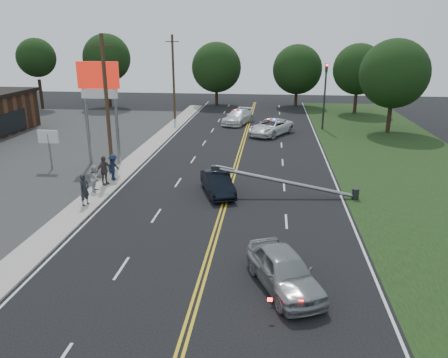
# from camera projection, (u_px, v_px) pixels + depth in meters

# --- Properties ---
(ground) EXTENTS (120.00, 120.00, 0.00)m
(ground) POSITION_uv_depth(u_px,v_px,m) (210.00, 252.00, 20.84)
(ground) COLOR black
(ground) RESTS_ON ground
(sidewalk) EXTENTS (1.80, 70.00, 0.12)m
(sidewalk) POSITION_uv_depth(u_px,v_px,m) (113.00, 179.00, 31.14)
(sidewalk) COLOR #ABA69A
(sidewalk) RESTS_ON ground
(grass_verge) EXTENTS (12.00, 80.00, 0.01)m
(grass_verge) POSITION_uv_depth(u_px,v_px,m) (433.00, 192.00, 28.88)
(grass_verge) COLOR black
(grass_verge) RESTS_ON ground
(centerline_yellow) EXTENTS (0.36, 80.00, 0.00)m
(centerline_yellow) POSITION_uv_depth(u_px,v_px,m) (230.00, 184.00, 30.28)
(centerline_yellow) COLOR gold
(centerline_yellow) RESTS_ON ground
(pylon_sign) EXTENTS (3.20, 0.35, 8.00)m
(pylon_sign) POSITION_uv_depth(u_px,v_px,m) (99.00, 88.00, 33.29)
(pylon_sign) COLOR gray
(pylon_sign) RESTS_ON ground
(small_sign) EXTENTS (1.60, 0.14, 3.10)m
(small_sign) POSITION_uv_depth(u_px,v_px,m) (49.00, 140.00, 32.91)
(small_sign) COLOR gray
(small_sign) RESTS_ON ground
(traffic_signal) EXTENTS (0.28, 0.41, 7.05)m
(traffic_signal) POSITION_uv_depth(u_px,v_px,m) (325.00, 91.00, 47.00)
(traffic_signal) COLOR #2D2D30
(traffic_signal) RESTS_ON ground
(fallen_streetlight) EXTENTS (9.36, 0.44, 1.91)m
(fallen_streetlight) POSITION_uv_depth(u_px,v_px,m) (293.00, 183.00, 27.67)
(fallen_streetlight) COLOR #2D2D30
(fallen_streetlight) RESTS_ON ground
(utility_pole_mid) EXTENTS (1.60, 0.28, 10.00)m
(utility_pole_mid) POSITION_uv_depth(u_px,v_px,m) (107.00, 105.00, 31.55)
(utility_pole_mid) COLOR #382619
(utility_pole_mid) RESTS_ON ground
(utility_pole_far) EXTENTS (1.60, 0.28, 10.00)m
(utility_pole_far) POSITION_uv_depth(u_px,v_px,m) (174.00, 77.00, 52.33)
(utility_pole_far) COLOR #382619
(utility_pole_far) RESTS_ON ground
(tree_4) EXTENTS (5.26, 5.26, 9.63)m
(tree_4) POSITION_uv_depth(u_px,v_px,m) (36.00, 58.00, 59.96)
(tree_4) COLOR black
(tree_4) RESTS_ON ground
(tree_5) EXTENTS (6.65, 6.65, 10.22)m
(tree_5) POSITION_uv_depth(u_px,v_px,m) (107.00, 58.00, 61.64)
(tree_5) COLOR black
(tree_5) RESTS_ON ground
(tree_6) EXTENTS (7.20, 7.20, 9.08)m
(tree_6) POSITION_uv_depth(u_px,v_px,m) (216.00, 67.00, 63.47)
(tree_6) COLOR black
(tree_6) RESTS_ON ground
(tree_7) EXTENTS (7.04, 7.04, 8.78)m
(tree_7) POSITION_uv_depth(u_px,v_px,m) (297.00, 69.00, 62.58)
(tree_7) COLOR black
(tree_7) RESTS_ON ground
(tree_8) EXTENTS (6.56, 6.56, 9.00)m
(tree_8) POSITION_uv_depth(u_px,v_px,m) (358.00, 69.00, 56.65)
(tree_8) COLOR black
(tree_8) RESTS_ON ground
(tree_9) EXTENTS (7.03, 7.03, 9.66)m
(tree_9) POSITION_uv_depth(u_px,v_px,m) (394.00, 74.00, 44.78)
(tree_9) COLOR black
(tree_9) RESTS_ON ground
(crashed_sedan) EXTENTS (2.91, 4.65, 1.45)m
(crashed_sedan) POSITION_uv_depth(u_px,v_px,m) (218.00, 183.00, 28.28)
(crashed_sedan) COLOR black
(crashed_sedan) RESTS_ON ground
(waiting_sedan) EXTENTS (3.62, 5.12, 1.62)m
(waiting_sedan) POSITION_uv_depth(u_px,v_px,m) (284.00, 270.00, 17.60)
(waiting_sedan) COLOR gray
(waiting_sedan) RESTS_ON ground
(emergency_a) EXTENTS (5.24, 6.41, 1.62)m
(emergency_a) POSITION_uv_depth(u_px,v_px,m) (271.00, 127.00, 45.35)
(emergency_a) COLOR silver
(emergency_a) RESTS_ON ground
(emergency_b) EXTENTS (3.82, 6.06, 1.64)m
(emergency_b) POSITION_uv_depth(u_px,v_px,m) (238.00, 117.00, 50.98)
(emergency_b) COLOR white
(emergency_b) RESTS_ON ground
(bystander_a) EXTENTS (0.68, 0.82, 1.93)m
(bystander_a) POSITION_uv_depth(u_px,v_px,m) (85.00, 190.00, 26.00)
(bystander_a) COLOR #222429
(bystander_a) RESTS_ON sidewalk
(bystander_b) EXTENTS (0.77, 0.92, 1.71)m
(bystander_b) POSITION_uv_depth(u_px,v_px,m) (95.00, 178.00, 28.47)
(bystander_b) COLOR #B1B1B6
(bystander_b) RESTS_ON sidewalk
(bystander_c) EXTENTS (0.89, 1.30, 1.85)m
(bystander_c) POSITION_uv_depth(u_px,v_px,m) (113.00, 167.00, 30.58)
(bystander_c) COLOR #17223B
(bystander_c) RESTS_ON sidewalk
(bystander_d) EXTENTS (1.02, 1.26, 2.00)m
(bystander_d) POSITION_uv_depth(u_px,v_px,m) (104.00, 171.00, 29.60)
(bystander_d) COLOR #534542
(bystander_d) RESTS_ON sidewalk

